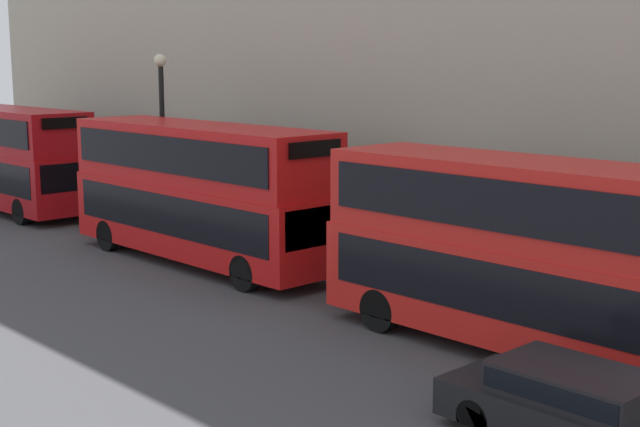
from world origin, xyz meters
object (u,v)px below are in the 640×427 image
object	(u,v)px
bus_leading	(551,252)
bus_second_in_queue	(200,187)
car_dark_sedan	(578,406)
bus_third_in_queue	(7,154)
pedestrian	(80,187)

from	to	relation	value
bus_leading	bus_second_in_queue	size ratio (longest dim) A/B	1.03
bus_second_in_queue	car_dark_sedan	bearing A→B (deg)	-102.93
bus_third_in_queue	car_dark_sedan	size ratio (longest dim) A/B	2.26
bus_leading	pedestrian	size ratio (longest dim) A/B	6.06
bus_second_in_queue	car_dark_sedan	size ratio (longest dim) A/B	2.27
bus_leading	pedestrian	xyz separation A→B (m)	(2.69, 24.42, -1.46)
bus_second_in_queue	car_dark_sedan	xyz separation A→B (m)	(-3.40, -14.81, -1.63)
bus_leading	car_dark_sedan	size ratio (longest dim) A/B	2.34
bus_second_in_queue	bus_third_in_queue	bearing A→B (deg)	90.00
bus_leading	bus_third_in_queue	size ratio (longest dim) A/B	1.04
bus_leading	bus_third_in_queue	distance (m)	25.41
car_dark_sedan	pedestrian	distance (m)	27.80
bus_third_in_queue	pedestrian	world-z (taller)	bus_third_in_queue
bus_leading	bus_second_in_queue	bearing A→B (deg)	90.00
bus_second_in_queue	pedestrian	world-z (taller)	bus_second_in_queue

